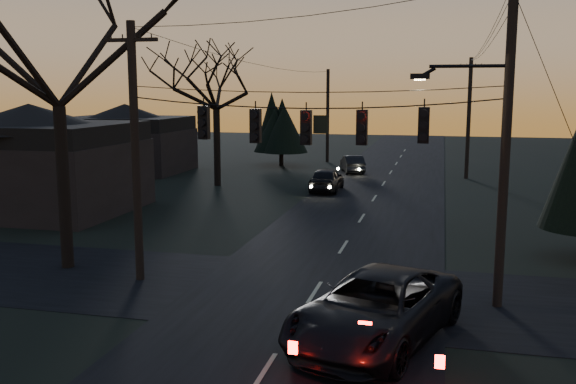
% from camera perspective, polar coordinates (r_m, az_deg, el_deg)
% --- Properties ---
extents(main_road, '(8.00, 120.00, 0.02)m').
position_cam_1_polar(main_road, '(30.05, 6.09, -3.08)').
color(main_road, black).
rests_on(main_road, ground).
extents(cross_road, '(60.00, 7.00, 0.02)m').
position_cam_1_polar(cross_road, '(20.51, 2.39, -8.91)').
color(cross_road, black).
rests_on(cross_road, ground).
extents(utility_pole_right, '(5.00, 0.30, 10.00)m').
position_cam_1_polar(utility_pole_right, '(20.24, 18.07, -9.64)').
color(utility_pole_right, black).
rests_on(utility_pole_right, ground).
extents(utility_pole_left, '(1.80, 0.30, 8.50)m').
position_cam_1_polar(utility_pole_left, '(22.39, -12.99, -7.59)').
color(utility_pole_left, black).
rests_on(utility_pole_left, ground).
extents(utility_pole_far_r, '(1.80, 0.30, 8.50)m').
position_cam_1_polar(utility_pole_far_r, '(47.59, 15.54, 1.17)').
color(utility_pole_far_r, black).
rests_on(utility_pole_far_r, ground).
extents(utility_pole_far_l, '(0.30, 0.30, 8.00)m').
position_cam_1_polar(utility_pole_far_l, '(56.34, 3.50, 2.70)').
color(utility_pole_far_l, black).
rests_on(utility_pole_far_l, ground).
extents(span_signal_assembly, '(11.50, 0.44, 1.56)m').
position_cam_1_polar(span_signal_assembly, '(19.57, 1.80, 5.94)').
color(span_signal_assembly, black).
rests_on(span_signal_assembly, ground).
extents(bare_tree_left, '(11.28, 11.28, 11.52)m').
position_cam_1_polar(bare_tree_left, '(23.81, -19.99, 12.71)').
color(bare_tree_left, black).
rests_on(bare_tree_left, ground).
extents(bare_tree_dist, '(7.48, 7.48, 10.04)m').
position_cam_1_polar(bare_tree_dist, '(42.33, -6.44, 10.02)').
color(bare_tree_dist, black).
rests_on(bare_tree_dist, ground).
extents(evergreen_dist, '(3.90, 3.90, 5.48)m').
position_cam_1_polar(evergreen_dist, '(53.17, -0.61, 5.93)').
color(evergreen_dist, black).
rests_on(evergreen_dist, ground).
extents(house_left_near, '(10.00, 8.00, 5.60)m').
position_cam_1_polar(house_left_near, '(35.94, -21.82, 2.83)').
color(house_left_near, black).
rests_on(house_left_near, ground).
extents(house_left_far, '(9.00, 7.00, 5.20)m').
position_cam_1_polar(house_left_far, '(51.13, -14.21, 4.69)').
color(house_left_far, black).
rests_on(house_left_far, ground).
extents(suv_near, '(4.64, 6.78, 1.72)m').
position_cam_1_polar(suv_near, '(16.65, 7.85, -10.24)').
color(suv_near, black).
rests_on(suv_near, ground).
extents(sedan_oncoming_a, '(1.75, 4.33, 1.47)m').
position_cam_1_polar(sedan_oncoming_a, '(40.12, 3.45, 1.11)').
color(sedan_oncoming_a, black).
rests_on(sedan_oncoming_a, ground).
extents(sedan_oncoming_b, '(2.48, 4.20, 1.31)m').
position_cam_1_polar(sedan_oncoming_b, '(49.21, 5.74, 2.49)').
color(sedan_oncoming_b, black).
rests_on(sedan_oncoming_b, ground).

